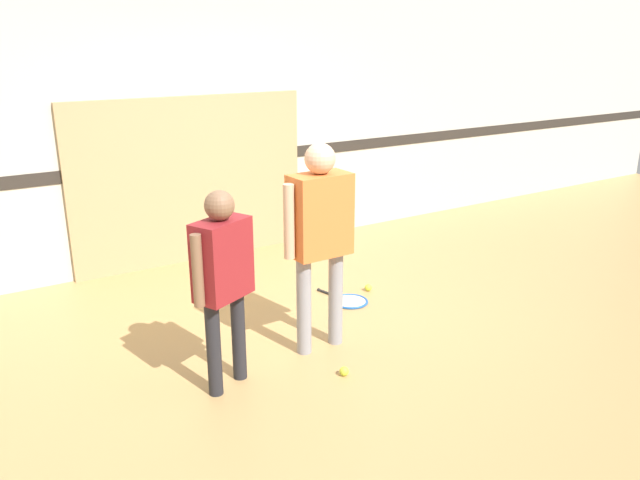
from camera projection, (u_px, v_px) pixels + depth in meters
name	position (u px, v px, depth m)	size (l,w,h in m)	color
ground_plane	(313.00, 340.00, 4.86)	(16.00, 16.00, 0.00)	tan
wall_back	(190.00, 105.00, 6.21)	(16.00, 0.07, 3.20)	beige
wall_panel	(192.00, 181.00, 6.37)	(2.48, 0.05, 1.70)	tan
person_instructor	(320.00, 226.00, 4.44)	(0.59, 0.25, 1.56)	gray
person_student_left	(223.00, 270.00, 3.96)	(0.47, 0.35, 1.35)	#232328
racket_spare_on_floor	(349.00, 301.00, 5.54)	(0.39, 0.58, 0.03)	blue
tennis_ball_near_instructor	(344.00, 371.00, 4.33)	(0.07, 0.07, 0.07)	#CCE038
tennis_ball_by_spare_racket	(368.00, 288.00, 5.78)	(0.07, 0.07, 0.07)	#CCE038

